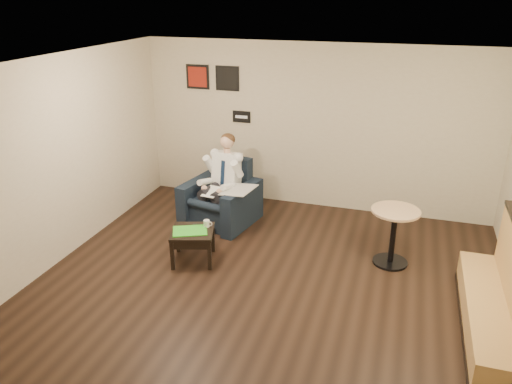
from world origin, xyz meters
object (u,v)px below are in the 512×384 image
(side_table, at_px, (193,245))
(smartphone, at_px, (197,225))
(green_folder, at_px, (190,231))
(cafe_table, at_px, (393,237))
(armchair, at_px, (220,193))
(coffee_mug, at_px, (207,223))
(banquette, at_px, (495,287))
(seated_man, at_px, (215,185))

(side_table, height_order, smartphone, smartphone)
(green_folder, distance_m, cafe_table, 2.80)
(green_folder, bearing_deg, armchair, 92.96)
(armchair, height_order, cafe_table, armchair)
(side_table, bearing_deg, cafe_table, 15.66)
(smartphone, bearing_deg, cafe_table, 5.25)
(armchair, distance_m, green_folder, 1.34)
(side_table, relative_size, green_folder, 1.22)
(cafe_table, bearing_deg, green_folder, -163.90)
(cafe_table, bearing_deg, side_table, -164.34)
(coffee_mug, height_order, smartphone, coffee_mug)
(green_folder, height_order, banquette, banquette)
(side_table, bearing_deg, seated_man, 95.76)
(smartphone, bearing_deg, green_folder, -103.96)
(cafe_table, bearing_deg, coffee_mug, -167.18)
(green_folder, relative_size, cafe_table, 0.57)
(armchair, distance_m, coffee_mug, 1.16)
(side_table, bearing_deg, smartphone, 89.56)
(seated_man, distance_m, side_table, 1.27)
(coffee_mug, bearing_deg, armchair, 101.73)
(coffee_mug, bearing_deg, banquette, -10.01)
(seated_man, xyz_separation_m, green_folder, (0.09, -1.20, -0.21))
(coffee_mug, distance_m, banquette, 3.70)
(side_table, distance_m, banquette, 3.83)
(armchair, relative_size, cafe_table, 1.27)
(armchair, xyz_separation_m, side_table, (0.09, -1.30, -0.27))
(seated_man, bearing_deg, cafe_table, 2.68)
(side_table, relative_size, smartphone, 3.93)
(armchair, bearing_deg, coffee_mug, -66.84)
(green_folder, bearing_deg, coffee_mug, 50.60)
(armchair, xyz_separation_m, cafe_table, (2.76, -0.56, -0.09))
(seated_man, bearing_deg, armchair, 90.00)
(coffee_mug, relative_size, cafe_table, 0.12)
(armchair, height_order, seated_man, seated_man)
(banquette, bearing_deg, cafe_table, 132.67)
(green_folder, relative_size, banquette, 0.21)
(banquette, bearing_deg, seated_man, 157.14)
(smartphone, bearing_deg, seated_man, 89.92)
(coffee_mug, relative_size, smartphone, 0.68)
(side_table, height_order, cafe_table, cafe_table)
(seated_man, bearing_deg, side_table, -72.80)
(seated_man, height_order, banquette, seated_man)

